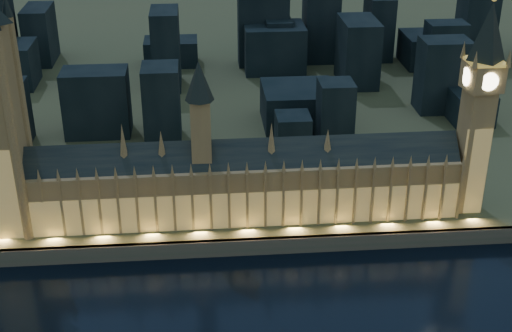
{
  "coord_description": "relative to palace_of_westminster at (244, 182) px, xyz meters",
  "views": [
    {
      "loc": [
        -19.54,
        -233.11,
        180.23
      ],
      "look_at": [
        5.0,
        55.0,
        38.0
      ],
      "focal_mm": 50.0,
      "sensor_mm": 36.0,
      "label": 1
    }
  ],
  "objects": [
    {
      "name": "city_backdrop",
      "position": [
        34.53,
        185.44,
        4.32
      ],
      "size": [
        458.23,
        215.63,
        75.49
      ],
      "color": "black",
      "rests_on": "north_bank"
    },
    {
      "name": "north_bank",
      "position": [
        0.24,
        458.25,
        -22.37
      ],
      "size": [
        2000.0,
        960.0,
        8.0
      ],
      "primitive_type": "cube",
      "color": "#3D4B35",
      "rests_on": "ground"
    },
    {
      "name": "elizabeth_tower",
      "position": [
        108.24,
        0.17,
        41.46
      ],
      "size": [
        18.0,
        18.0,
        107.36
      ],
      "color": "#887050",
      "rests_on": "north_bank"
    },
    {
      "name": "embankment_wall",
      "position": [
        0.24,
        -20.75,
        -22.37
      ],
      "size": [
        2000.0,
        2.5,
        8.0
      ],
      "primitive_type": "cube",
      "color": "#455647",
      "rests_on": "ground"
    },
    {
      "name": "ground_plane",
      "position": [
        0.24,
        -61.75,
        -26.37
      ],
      "size": [
        2000.0,
        2000.0,
        0.0
      ],
      "primitive_type": "plane",
      "color": "black",
      "rests_on": "ground"
    },
    {
      "name": "palace_of_westminster",
      "position": [
        0.0,
        0.0,
        0.0
      ],
      "size": [
        202.0,
        22.0,
        78.0
      ],
      "color": "#887050",
      "rests_on": "north_bank"
    }
  ]
}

